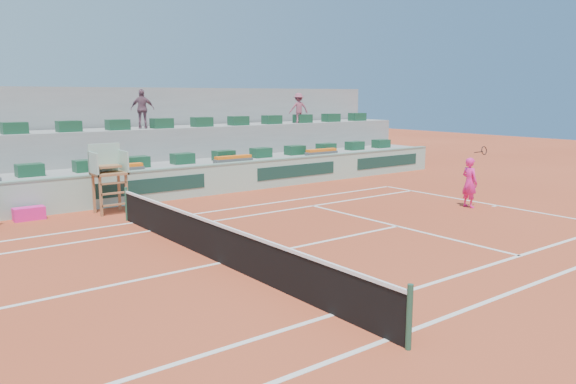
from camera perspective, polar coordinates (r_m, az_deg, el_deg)
name	(u,v)px	position (r m, az deg, el deg)	size (l,w,h in m)	color
ground	(220,263)	(13.92, -6.91, -7.18)	(90.00, 90.00, 0.00)	#A53B20
seating_tier_lower	(80,184)	(23.45, -20.36, 0.75)	(36.00, 4.00, 1.20)	#979795
seating_tier_upper	(67,163)	(24.88, -21.55, 2.79)	(36.00, 2.40, 2.60)	#979795
stadium_back_wall	(54,138)	(26.34, -22.64, 5.05)	(36.00, 0.40, 4.40)	#979795
player_bag	(29,214)	(20.28, -24.82, -2.01)	(0.97, 0.43, 0.43)	#FD2193
spectator_mid	(143,109)	(25.52, -14.56, 8.17)	(1.00, 0.42, 1.70)	#785060
spectator_right	(299,108)	(29.48, 1.09, 8.52)	(1.00, 0.58, 1.55)	#90485B
court_lines	(220,263)	(13.92, -6.91, -7.16)	(23.89, 11.09, 0.01)	white
tennis_net	(220,242)	(13.77, -6.95, -5.09)	(0.10, 11.97, 1.10)	black
advertising_hoarding	(100,191)	(21.38, -18.55, 0.11)	(36.00, 0.34, 1.26)	#99C1AC
umpire_chair	(108,169)	(20.30, -17.83, 2.25)	(1.10, 0.90, 2.40)	brown
seat_row_lower	(86,166)	(22.49, -19.80, 2.52)	(32.90, 0.60, 0.44)	#17462B
seat_row_upper	(69,126)	(24.18, -21.38, 6.24)	(32.90, 0.60, 0.44)	#17462B
flower_planters	(51,174)	(21.33, -22.96, 1.72)	(26.80, 0.36, 0.28)	#515151
tennis_player	(470,182)	(21.43, 17.97, 0.94)	(0.53, 0.92, 2.28)	#FD2193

